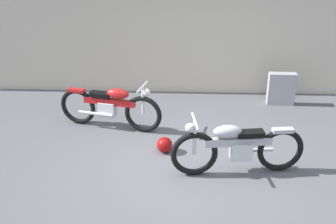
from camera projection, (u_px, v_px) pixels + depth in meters
ground_plane at (185, 168)px, 6.68m from camera, size 40.00×40.00×0.00m
building_wall at (187, 29)px, 9.26m from camera, size 18.00×0.30×2.89m
stone_marker at (281, 89)px, 8.94m from camera, size 0.58×0.21×0.70m
helmet at (165, 145)px, 7.10m from camera, size 0.27×0.27×0.27m
motorcycle_red at (110, 106)px, 7.84m from camera, size 2.02×0.72×0.92m
motorcycle_silver at (237, 147)px, 6.38m from camera, size 2.09×0.61×0.94m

